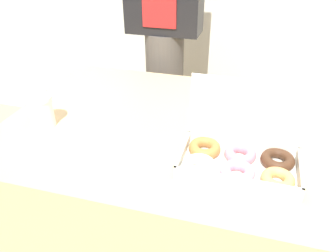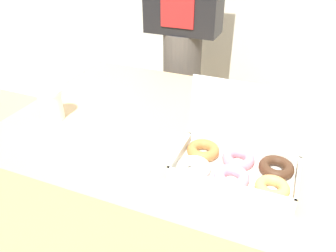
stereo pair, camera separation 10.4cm
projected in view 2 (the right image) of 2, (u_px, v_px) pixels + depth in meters
table at (171, 198)px, 1.41m from camera, size 1.17×0.89×0.76m
donut_box at (236, 160)px, 0.95m from camera, size 0.35×0.23×0.24m
coffee_cup at (51, 105)px, 1.20m from camera, size 0.09×0.09×0.11m
person_customer at (183, 29)px, 1.70m from camera, size 0.38×0.21×1.69m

